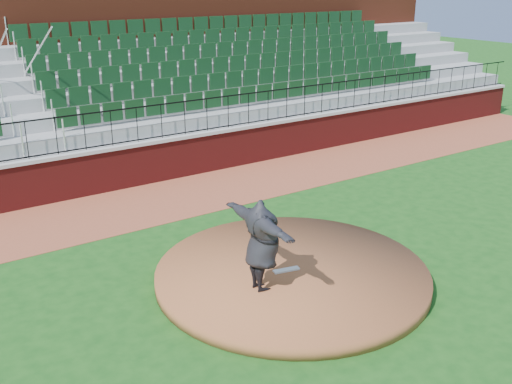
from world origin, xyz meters
TOP-DOWN VIEW (x-y plane):
  - ground at (0.00, 0.00)m, footprint 90.00×90.00m
  - warning_track at (0.00, 5.40)m, footprint 34.00×3.20m
  - field_wall at (0.00, 7.00)m, footprint 34.00×0.35m
  - wall_cap at (0.00, 7.00)m, footprint 34.00×0.45m
  - wall_railing at (0.00, 7.00)m, footprint 34.00×0.05m
  - seating_stands at (0.00, 9.72)m, footprint 34.00×5.10m
  - concourse_wall at (0.00, 12.52)m, footprint 34.00×0.50m
  - pitchers_mound at (-0.34, -0.28)m, footprint 5.51×5.51m
  - pitching_rubber at (-0.49, -0.29)m, footprint 0.56×0.25m
  - pitcher at (-1.31, -0.60)m, footprint 0.71×2.25m

SIDE VIEW (x-z plane):
  - ground at x=0.00m, z-range 0.00..0.00m
  - warning_track at x=0.00m, z-range 0.00..0.01m
  - pitchers_mound at x=-0.34m, z-range 0.00..0.25m
  - pitching_rubber at x=-0.49m, z-range 0.25..0.29m
  - field_wall at x=0.00m, z-range 0.00..1.20m
  - pitcher at x=-1.31m, z-range 0.25..2.05m
  - wall_cap at x=0.00m, z-range 1.20..1.30m
  - wall_railing at x=0.00m, z-range 1.30..2.30m
  - seating_stands at x=0.00m, z-range 0.00..4.60m
  - concourse_wall at x=0.00m, z-range 0.00..5.50m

